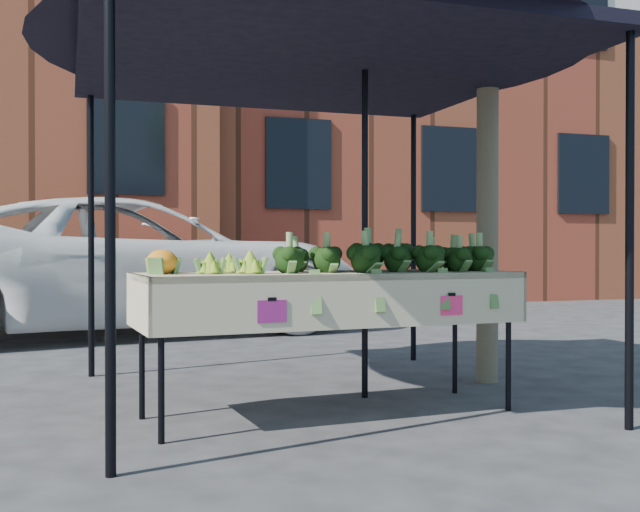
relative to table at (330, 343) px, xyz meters
The scene contains 9 objects.
ground 0.49m from the table, 158.33° to the right, with size 90.00×90.00×0.00m, color #28282A.
table is the anchor object (origin of this frame).
canopy 1.06m from the table, 83.09° to the left, with size 3.16×3.16×2.74m, color black, non-canonical shape.
broccoli_heap 0.69m from the table, ahead, with size 1.58×0.55×0.24m, color black.
romanesco_cluster 0.86m from the table, behind, with size 0.42×0.56×0.19m, color #8CBE34.
cauliflower_pair 1.17m from the table, behind, with size 0.22×0.42×0.17m, color orange.
vehicle 5.91m from the table, 98.59° to the left, with size 2.77×1.67×6.00m, color white.
street_tree 2.64m from the table, 25.03° to the left, with size 2.49×2.49×4.91m, color #1E4C14, non-canonical shape.
building_right 14.68m from the table, 61.24° to the left, with size 12.00×8.00×8.50m, color brown.
Camera 1 is at (-1.39, -4.47, 1.05)m, focal length 42.91 mm.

